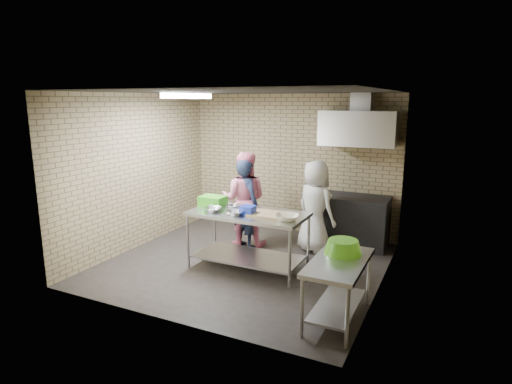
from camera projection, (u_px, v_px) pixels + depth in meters
floor at (245, 263)px, 6.81m from camera, size 4.20×4.20×0.00m
ceiling at (244, 91)px, 6.24m from camera, size 4.20×4.20×0.00m
back_wall at (291, 164)px, 8.29m from camera, size 4.20×0.06×2.70m
front_wall at (163, 211)px, 4.77m from camera, size 4.20×0.06×2.70m
left_wall at (138, 171)px, 7.42m from camera, size 0.06×4.00×2.70m
right_wall at (385, 194)px, 5.64m from camera, size 0.06×4.00×2.70m
prep_table at (248, 240)px, 6.56m from camera, size 1.80×0.90×0.90m
side_counter at (338, 290)px, 5.00m from camera, size 0.60×1.20×0.75m
stove at (354, 221)px, 7.60m from camera, size 1.20×0.70×0.90m
range_hood at (359, 128)px, 7.29m from camera, size 1.30×0.60×0.60m
hood_duct at (362, 102)px, 7.33m from camera, size 0.35×0.30×0.30m
wall_shelf at (378, 139)px, 7.37m from camera, size 0.80×0.20×0.04m
fluorescent_fixture at (188, 96)px, 6.68m from camera, size 0.10×1.25×0.08m
green_crate at (213, 201)px, 6.85m from camera, size 0.40×0.30×0.16m
blue_tub at (248, 210)px, 6.34m from camera, size 0.20×0.20×0.13m
cutting_board at (268, 214)px, 6.29m from camera, size 0.55×0.42×0.03m
mixing_bowl_a at (213, 210)px, 6.49m from camera, size 0.34×0.34×0.07m
mixing_bowl_b at (232, 207)px, 6.63m from camera, size 0.26×0.26×0.07m
mixing_bowl_c at (235, 213)px, 6.30m from camera, size 0.32×0.32×0.06m
ceramic_bowl at (287, 217)px, 6.02m from camera, size 0.42×0.42×0.08m
green_basin at (343, 247)px, 5.13m from camera, size 0.46×0.46×0.17m
bottle_red at (364, 132)px, 7.45m from camera, size 0.07×0.07×0.18m
bottle_green at (387, 133)px, 7.29m from camera, size 0.06×0.06×0.15m
man_navy at (246, 204)px, 7.42m from camera, size 0.68×0.58×1.59m
woman_pink at (244, 199)px, 7.52m from camera, size 0.97×0.84×1.69m
woman_white at (315, 207)px, 7.23m from camera, size 0.92×0.80×1.59m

